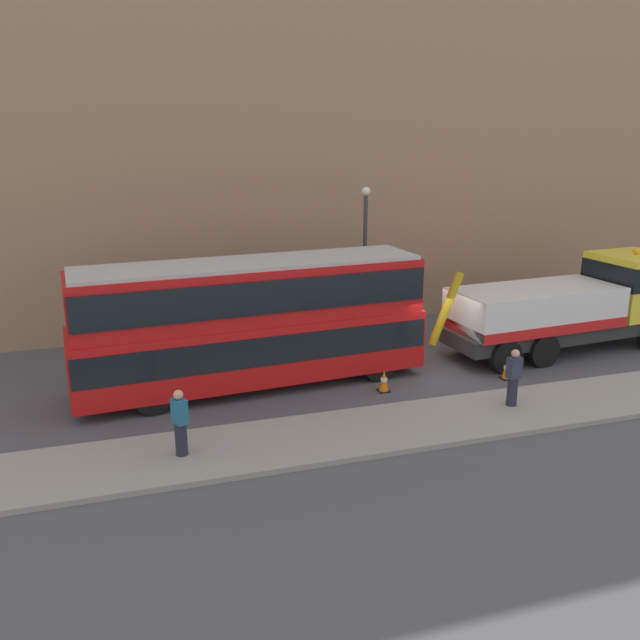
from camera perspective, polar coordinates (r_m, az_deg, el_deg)
ground_plane at (r=22.95m, az=9.82°, el=-4.06°), size 120.00×120.00×0.00m
near_kerb at (r=19.57m, az=15.43°, el=-7.82°), size 60.00×2.80×0.15m
building_facade at (r=27.70m, az=4.10°, el=16.57°), size 60.00×1.50×16.00m
recovery_tow_truck at (r=25.66m, az=21.36°, el=1.32°), size 10.22×3.30×3.67m
double_decker_bus at (r=20.39m, az=-5.97°, el=0.11°), size 11.17×3.36×4.06m
pedestrian_onlooker at (r=16.43m, az=-12.15°, el=-8.85°), size 0.41×0.47×1.71m
pedestrian_bystander at (r=19.68m, az=16.58°, el=-4.91°), size 0.43×0.34×1.71m
traffic_cone_near_bus at (r=20.51m, az=5.62°, el=-5.36°), size 0.36×0.36×0.72m
traffic_cone_midway at (r=22.29m, az=16.05°, el=-4.15°), size 0.36×0.36×0.72m
street_lamp at (r=25.72m, az=3.96°, el=6.33°), size 0.36×0.36×5.83m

